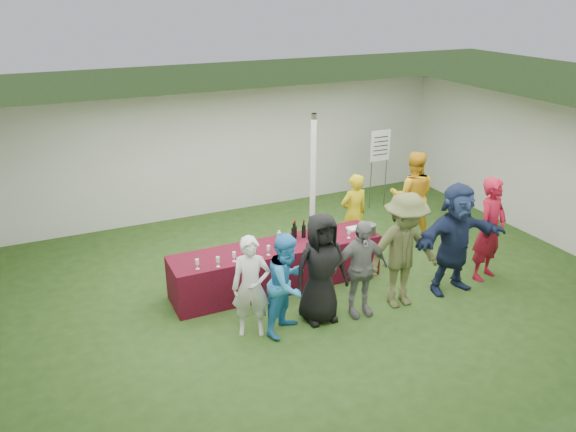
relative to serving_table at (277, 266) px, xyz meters
name	(u,v)px	position (x,y,z in m)	size (l,w,h in m)	color
ground	(317,287)	(0.60, -0.33, -0.38)	(60.00, 60.00, 0.00)	#284719
tent	(313,187)	(1.10, 0.87, 0.98)	(10.00, 10.00, 10.00)	white
serving_table	(277,266)	(0.00, 0.00, 0.00)	(3.60, 0.80, 0.75)	#551320
wine_bottles	(307,229)	(0.63, 0.15, 0.50)	(0.70, 0.16, 0.32)	black
wine_glasses	(256,251)	(-0.48, -0.25, 0.49)	(2.74, 0.14, 0.16)	silver
water_bottle	(279,237)	(0.07, 0.08, 0.48)	(0.07, 0.07, 0.23)	silver
bar_towel	(355,228)	(1.52, 0.05, 0.39)	(0.25, 0.18, 0.03)	white
dump_bucket	(368,229)	(1.63, -0.22, 0.46)	(0.26, 0.26, 0.18)	slate
wine_list_sign	(380,151)	(3.61, 2.46, 0.94)	(0.50, 0.03, 1.80)	slate
staff_pourer	(354,214)	(1.85, 0.63, 0.40)	(0.57, 0.37, 1.56)	gold
staff_back	(412,196)	(3.22, 0.69, 0.53)	(0.88, 0.69, 1.81)	gold
customer_0	(251,287)	(-0.90, -1.14, 0.39)	(0.56, 0.37, 1.54)	silver
customer_1	(287,284)	(-0.40, -1.28, 0.40)	(0.76, 0.59, 1.55)	#2E8DD2
customer_2	(321,268)	(0.18, -1.21, 0.49)	(0.85, 0.55, 1.73)	black
customer_3	(360,269)	(0.79, -1.33, 0.40)	(0.91, 0.38, 1.56)	slate
customer_4	(404,251)	(1.54, -1.37, 0.57)	(1.22, 0.70, 1.89)	#50552D
customer_5	(455,238)	(2.58, -1.33, 0.57)	(1.75, 0.56, 1.88)	#1A2646
customer_6	(490,229)	(3.42, -1.23, 0.54)	(0.67, 0.44, 1.83)	maroon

